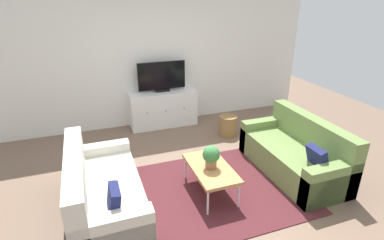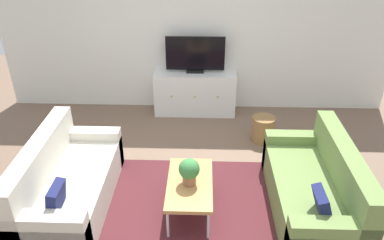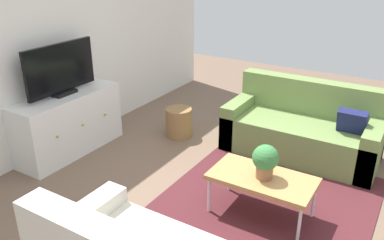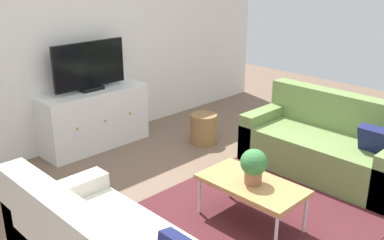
{
  "view_description": "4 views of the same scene",
  "coord_description": "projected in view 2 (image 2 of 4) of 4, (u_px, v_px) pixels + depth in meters",
  "views": [
    {
      "loc": [
        -1.4,
        -3.31,
        2.53
      ],
      "look_at": [
        0.0,
        0.57,
        0.78
      ],
      "focal_mm": 28.25,
      "sensor_mm": 36.0,
      "label": 1
    },
    {
      "loc": [
        0.14,
        -3.46,
        3.04
      ],
      "look_at": [
        0.0,
        0.57,
        0.78
      ],
      "focal_mm": 35.41,
      "sensor_mm": 36.0,
      "label": 2
    },
    {
      "loc": [
        -2.91,
        -1.21,
        2.24
      ],
      "look_at": [
        0.0,
        0.57,
        0.78
      ],
      "focal_mm": 37.19,
      "sensor_mm": 36.0,
      "label": 3
    },
    {
      "loc": [
        -2.74,
        -2.21,
        2.2
      ],
      "look_at": [
        0.0,
        0.57,
        0.78
      ],
      "focal_mm": 41.34,
      "sensor_mm": 36.0,
      "label": 4
    }
  ],
  "objects": [
    {
      "name": "tv_console",
      "position": [
        195.0,
        93.0,
        6.31
      ],
      "size": [
        1.33,
        0.47,
        0.72
      ],
      "color": "white",
      "rests_on": "ground_plane"
    },
    {
      "name": "area_rug",
      "position": [
        190.0,
        209.0,
        4.37
      ],
      "size": [
        2.5,
        1.9,
        0.01
      ],
      "primitive_type": "cube",
      "color": "#4C1E23",
      "rests_on": "ground_plane"
    },
    {
      "name": "flat_screen_tv",
      "position": [
        195.0,
        55.0,
        6.01
      ],
      "size": [
        0.94,
        0.16,
        0.59
      ],
      "color": "black",
      "rests_on": "tv_console"
    },
    {
      "name": "couch_left_side",
      "position": [
        65.0,
        185.0,
        4.32
      ],
      "size": [
        0.82,
        1.74,
        0.84
      ],
      "color": "beige",
      "rests_on": "ground_plane"
    },
    {
      "name": "couch_right_side",
      "position": [
        318.0,
        190.0,
        4.24
      ],
      "size": [
        0.82,
        1.74,
        0.84
      ],
      "color": "olive",
      "rests_on": "ground_plane"
    },
    {
      "name": "ground_plane",
      "position": [
        190.0,
        201.0,
        4.51
      ],
      "size": [
        10.0,
        10.0,
        0.0
      ],
      "primitive_type": "plane",
      "color": "brown"
    },
    {
      "name": "wicker_basket",
      "position": [
        263.0,
        129.0,
        5.61
      ],
      "size": [
        0.34,
        0.34,
        0.38
      ],
      "primitive_type": "cylinder",
      "color": "olive",
      "rests_on": "ground_plane"
    },
    {
      "name": "wall_back",
      "position": [
        196.0,
        29.0,
        6.08
      ],
      "size": [
        6.4,
        0.12,
        2.7
      ],
      "primitive_type": "cube",
      "color": "silver",
      "rests_on": "ground_plane"
    },
    {
      "name": "potted_plant",
      "position": [
        189.0,
        171.0,
        4.07
      ],
      "size": [
        0.23,
        0.23,
        0.31
      ],
      "color": "#936042",
      "rests_on": "coffee_table"
    },
    {
      "name": "coffee_table",
      "position": [
        189.0,
        185.0,
        4.19
      ],
      "size": [
        0.5,
        0.92,
        0.4
      ],
      "color": "#B7844C",
      "rests_on": "ground_plane"
    }
  ]
}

